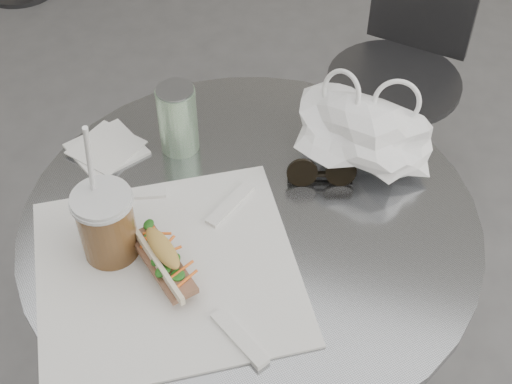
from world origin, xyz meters
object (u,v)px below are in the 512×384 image
(drink_can, at_px, (178,119))
(banh_mi, at_px, (163,259))
(chair_far, at_px, (393,108))
(cafe_table, at_px, (251,312))
(sunglasses, at_px, (321,173))
(iced_coffee, at_px, (107,224))

(drink_can, bearing_deg, banh_mi, -74.86)
(chair_far, height_order, banh_mi, banh_mi)
(chair_far, distance_m, drink_can, 0.96)
(banh_mi, xyz_separation_m, drink_can, (-0.07, 0.28, 0.03))
(cafe_table, distance_m, sunglasses, 0.33)
(iced_coffee, bearing_deg, banh_mi, -10.22)
(cafe_table, relative_size, sunglasses, 6.36)
(iced_coffee, relative_size, sunglasses, 2.29)
(cafe_table, xyz_separation_m, iced_coffee, (-0.19, -0.13, 0.34))
(chair_far, distance_m, banh_mi, 1.15)
(cafe_table, distance_m, iced_coffee, 0.41)
(sunglasses, xyz_separation_m, drink_can, (-0.26, 0.02, 0.05))
(banh_mi, bearing_deg, iced_coffee, -148.18)
(chair_far, height_order, sunglasses, sunglasses)
(drink_can, bearing_deg, cafe_table, -38.03)
(cafe_table, height_order, iced_coffee, iced_coffee)
(banh_mi, distance_m, sunglasses, 0.32)
(sunglasses, relative_size, drink_can, 0.91)
(cafe_table, bearing_deg, banh_mi, -123.73)
(sunglasses, bearing_deg, cafe_table, -146.38)
(banh_mi, bearing_deg, sunglasses, 95.65)
(iced_coffee, bearing_deg, cafe_table, 33.58)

